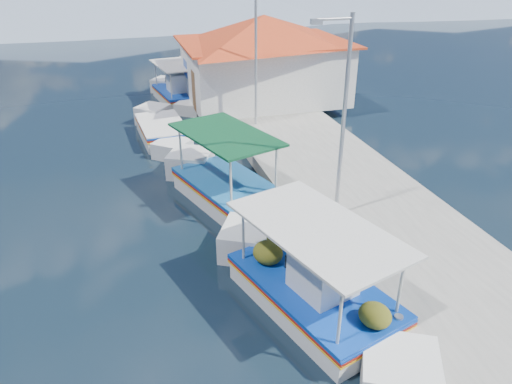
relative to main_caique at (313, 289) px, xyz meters
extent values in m
plane|color=black|center=(-2.51, 1.25, -0.50)|extent=(160.00, 160.00, 0.00)
cube|color=#9C9991|center=(3.39, 7.25, -0.25)|extent=(5.00, 44.00, 0.50)
cylinder|color=#A5A8AD|center=(1.29, -1.75, 0.15)|extent=(0.20, 0.20, 0.30)
cylinder|color=#A5A8AD|center=(1.29, 3.25, 0.15)|extent=(0.20, 0.20, 0.30)
cylinder|color=#A5A8AD|center=(1.29, 9.25, 0.15)|extent=(0.20, 0.20, 0.30)
cylinder|color=#A5A8AD|center=(1.29, 15.25, 0.15)|extent=(0.20, 0.20, 0.30)
cube|color=silver|center=(-0.02, -0.07, -0.28)|extent=(3.37, 4.77, 0.95)
cube|color=silver|center=(0.82, 2.66, -0.16)|extent=(2.13, 2.13, 1.04)
cube|color=#0C38A0|center=(-0.02, -0.07, 0.16)|extent=(3.47, 4.92, 0.06)
cube|color=#A11B0D|center=(-0.02, -0.07, 0.08)|extent=(3.47, 4.92, 0.05)
cube|color=yellow|center=(-0.02, -0.07, 0.01)|extent=(3.47, 4.92, 0.04)
cube|color=#0C38A0|center=(-0.02, -0.07, 0.23)|extent=(3.47, 4.88, 0.05)
cube|color=brown|center=(-0.02, -0.07, 0.20)|extent=(3.17, 4.64, 0.05)
cube|color=silver|center=(-0.11, -0.36, 0.75)|extent=(1.53, 1.59, 1.09)
cube|color=silver|center=(-0.11, -0.36, 1.31)|extent=(1.67, 1.72, 0.06)
cylinder|color=beige|center=(-0.33, 1.92, 1.00)|extent=(0.07, 0.07, 1.59)
cylinder|color=beige|center=(1.35, 1.40, 1.00)|extent=(0.07, 0.07, 1.59)
cylinder|color=beige|center=(-1.40, -1.55, 1.00)|extent=(0.07, 0.07, 1.59)
cylinder|color=beige|center=(0.28, -2.07, 1.00)|extent=(0.07, 0.07, 1.59)
cube|color=silver|center=(-0.02, -0.07, 1.79)|extent=(3.47, 4.80, 0.07)
ellipsoid|color=#464A13|center=(0.01, 1.37, 0.48)|extent=(0.76, 0.83, 0.57)
ellipsoid|color=#464A13|center=(0.82, 1.64, 0.44)|extent=(0.64, 0.70, 0.48)
ellipsoid|color=#464A13|center=(-0.36, -1.84, 0.45)|extent=(0.68, 0.74, 0.51)
sphere|color=#FF5508|center=(1.10, 0.20, 0.95)|extent=(0.40, 0.40, 0.40)
cube|color=silver|center=(-0.77, 6.04, -0.26)|extent=(3.31, 4.48, 1.02)
cube|color=silver|center=(0.08, 8.59, -0.13)|extent=(2.08, 2.08, 1.13)
cube|color=silver|center=(-1.60, 3.57, -0.26)|extent=(2.02, 2.02, 0.97)
cube|color=#0C38A0|center=(-0.77, 6.04, 0.21)|extent=(3.41, 4.61, 0.06)
cube|color=#A11B0D|center=(-0.77, 6.04, 0.13)|extent=(3.41, 4.61, 0.05)
cube|color=yellow|center=(-0.77, 6.04, 0.05)|extent=(3.41, 4.61, 0.04)
cube|color=#1A5E9E|center=(-0.77, 6.04, 0.29)|extent=(3.42, 4.58, 0.05)
cube|color=brown|center=(-0.77, 6.04, 0.26)|extent=(3.12, 4.35, 0.05)
cylinder|color=beige|center=(-1.05, 7.91, 1.12)|extent=(0.08, 0.08, 1.72)
cylinder|color=beige|center=(0.58, 7.36, 1.12)|extent=(0.08, 0.08, 1.72)
cylinder|color=beige|center=(-2.12, 4.72, 1.12)|extent=(0.08, 0.08, 1.72)
cylinder|color=beige|center=(-0.49, 4.17, 1.12)|extent=(0.08, 0.08, 1.72)
cube|color=#0C4023|center=(-0.77, 6.04, 1.98)|extent=(3.41, 4.51, 0.08)
cube|color=silver|center=(-2.26, 12.88, -0.27)|extent=(2.14, 3.68, 0.99)
cube|color=silver|center=(-2.08, 15.25, -0.14)|extent=(1.90, 1.90, 1.09)
cube|color=silver|center=(-2.44, 10.58, -0.27)|extent=(1.85, 1.85, 0.94)
cube|color=#0C38A0|center=(-2.26, 12.88, 0.19)|extent=(2.21, 3.80, 0.06)
cube|color=#A11B0D|center=(-2.26, 12.88, 0.11)|extent=(2.21, 3.80, 0.05)
cube|color=yellow|center=(-2.26, 12.88, 0.03)|extent=(2.21, 3.80, 0.04)
cube|color=silver|center=(-2.26, 12.88, 0.26)|extent=(2.22, 3.76, 0.05)
cube|color=brown|center=(-2.26, 12.88, 0.23)|extent=(1.99, 3.60, 0.05)
cube|color=silver|center=(-0.73, 18.72, -0.29)|extent=(2.49, 3.96, 0.87)
cube|color=silver|center=(-0.34, 21.16, -0.18)|extent=(1.94, 1.94, 0.96)
cube|color=silver|center=(-1.11, 16.36, -0.29)|extent=(1.88, 1.88, 0.83)
cube|color=#0C38A0|center=(-0.73, 18.72, 0.11)|extent=(2.56, 4.08, 0.06)
cube|color=#A11B0D|center=(-0.73, 18.72, 0.04)|extent=(2.56, 4.08, 0.05)
cube|color=yellow|center=(-0.73, 18.72, -0.03)|extent=(2.56, 4.08, 0.04)
cube|color=#0C38A0|center=(-0.73, 18.72, 0.17)|extent=(2.58, 4.04, 0.05)
cube|color=brown|center=(-0.73, 18.72, 0.15)|extent=(2.33, 3.86, 0.05)
cube|color=silver|center=(-0.77, 18.45, 0.65)|extent=(1.24, 1.35, 1.01)
cube|color=silver|center=(-0.77, 18.45, 1.17)|extent=(1.35, 1.45, 0.06)
cylinder|color=beige|center=(-1.25, 20.38, 0.88)|extent=(0.06, 0.06, 1.47)
cylinder|color=beige|center=(0.28, 20.13, 0.88)|extent=(0.06, 0.06, 1.47)
cylinder|color=beige|center=(-1.74, 17.31, 0.88)|extent=(0.06, 0.06, 1.47)
cylinder|color=beige|center=(-0.22, 17.07, 0.88)|extent=(0.06, 0.06, 1.47)
cube|color=silver|center=(-0.73, 18.72, 1.62)|extent=(2.58, 3.97, 0.06)
cube|color=white|center=(3.69, 16.25, 1.50)|extent=(8.00, 6.00, 3.00)
cube|color=#B63E19|center=(3.69, 16.25, 3.05)|extent=(8.64, 6.48, 0.10)
pyramid|color=#B63E19|center=(3.69, 16.25, 3.70)|extent=(10.49, 10.49, 1.40)
cube|color=brown|center=(-0.29, 15.25, 1.00)|extent=(0.06, 1.00, 2.00)
cube|color=#0C38A0|center=(-0.29, 17.75, 1.60)|extent=(0.06, 1.20, 0.90)
cylinder|color=#A5A8AD|center=(2.09, 3.25, 3.00)|extent=(0.12, 0.12, 6.00)
cylinder|color=#A5A8AD|center=(1.59, 3.25, 5.85)|extent=(1.00, 0.08, 0.08)
cube|color=#A5A8AD|center=(1.09, 3.25, 5.80)|extent=(0.30, 0.14, 0.14)
cylinder|color=#A5A8AD|center=(2.09, 12.25, 3.00)|extent=(0.12, 0.12, 6.00)
camera|label=1|loc=(-4.00, -8.72, 7.51)|focal=33.89mm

